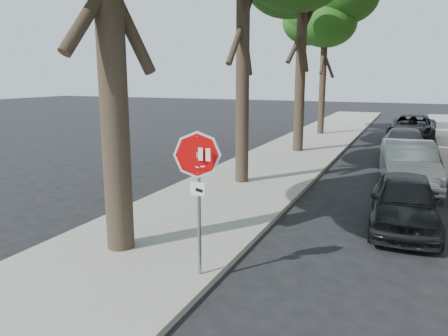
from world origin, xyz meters
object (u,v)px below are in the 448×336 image
object	(u,v)px
stop_sign	(198,176)
car_a	(405,202)
car_b	(408,164)
car_c	(404,145)
car_d	(412,128)
tree_far	(326,16)

from	to	relation	value
stop_sign	car_a	distance (m)	5.73
car_b	car_c	xyz separation A→B (m)	(-0.25, 4.93, -0.07)
car_a	car_c	bearing A→B (deg)	88.85
stop_sign	car_c	size ratio (longest dim) A/B	0.56
car_b	car_d	distance (m)	11.56
car_a	car_b	xyz separation A→B (m)	(0.00, 4.52, 0.09)
car_b	car_a	bearing A→B (deg)	-97.04
car_a	car_c	size ratio (longest dim) A/B	0.83
car_c	car_b	bearing A→B (deg)	-90.47
car_b	car_d	xyz separation A→B (m)	(0.00, 11.56, -0.01)
car_b	stop_sign	bearing A→B (deg)	-117.13
car_b	car_c	distance (m)	4.94
car_b	car_c	bearing A→B (deg)	85.83
stop_sign	car_b	size ratio (longest dim) A/B	0.57
tree_far	car_d	size ratio (longest dim) A/B	1.75
car_a	car_d	size ratio (longest dim) A/B	0.73
tree_far	car_c	xyz separation A→B (m)	(5.07, -7.18, -6.53)
car_d	car_a	bearing A→B (deg)	-87.05
tree_far	car_a	bearing A→B (deg)	-72.26
stop_sign	car_a	bearing A→B (deg)	53.75
tree_far	car_b	xyz separation A→B (m)	(5.32, -12.11, -6.46)
car_a	car_d	bearing A→B (deg)	87.35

